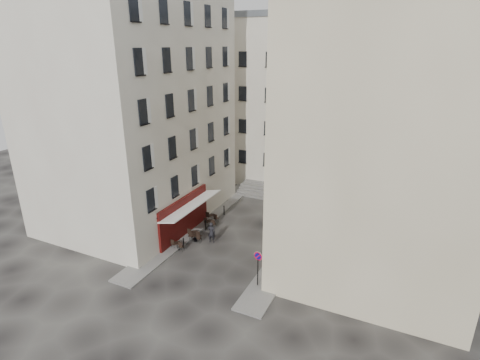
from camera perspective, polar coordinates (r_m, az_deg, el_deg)
The scene contains 18 objects.
ground at distance 30.14m, azimuth -2.23°, elevation -10.88°, with size 90.00×90.00×0.00m, color black.
sidewalk_left at distance 35.14m, azimuth -5.78°, elevation -6.10°, with size 2.00×22.00×0.12m, color slate.
sidewalk_right at distance 31.06m, azimuth 7.89°, elevation -9.94°, with size 2.00×18.00×0.12m, color slate.
building_left at distance 34.72m, azimuth -15.94°, elevation 10.72°, with size 12.20×16.20×20.60m.
building_right at distance 27.13m, azimuth 21.36°, elevation 5.51°, with size 12.20×14.20×18.60m.
building_back at distance 44.30m, azimuth 8.02°, elevation 11.84°, with size 18.20×10.20×18.60m.
cafe_storefront at distance 31.99m, azimuth -8.36°, elevation -5.35°, with size 1.74×7.30×3.50m.
stone_steps at distance 40.37m, azimuth 6.00°, elevation -2.01°, with size 9.00×3.15×0.80m.
bollard_near at distance 30.61m, azimuth -8.61°, elevation -9.46°, with size 0.12×0.12×0.98m.
bollard_mid at distance 33.20m, azimuth -5.27°, elevation -6.83°, with size 0.12×0.12×0.98m.
bollard_far at distance 35.94m, azimuth -2.45°, elevation -4.57°, with size 0.12×0.12×0.98m.
no_parking_sign at distance 25.32m, azimuth 2.75°, elevation -12.43°, with size 0.61×0.14×2.67m.
bistro_table_a at distance 30.61m, azimuth -9.49°, elevation -9.76°, with size 1.14×0.53×0.80m.
bistro_table_b at distance 31.57m, azimuth -6.83°, elevation -8.63°, with size 1.13×0.53×0.79m.
bistro_table_c at distance 31.86m, azimuth -6.90°, elevation -8.25°, with size 1.27×0.60×0.89m.
bistro_table_d at distance 33.73m, azimuth -4.56°, elevation -6.55°, with size 1.17×0.55×0.82m.
bistro_table_e at distance 34.70m, azimuth -4.25°, elevation -5.68°, with size 1.26×0.59×0.88m.
pedestrian at distance 31.12m, azimuth -4.38°, elevation -7.95°, with size 0.66×0.43×1.81m, color black.
Camera 1 is at (12.07, -22.88, 15.47)m, focal length 28.00 mm.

